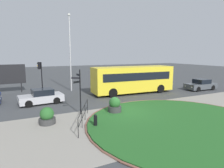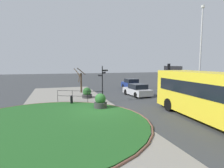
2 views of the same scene
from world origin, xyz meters
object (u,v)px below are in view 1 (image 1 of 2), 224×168
lamppost_tall (70,51)px  planter_near_signpost (115,106)px  car_near_lane (41,97)px  bus_yellow (133,79)px  planter_kerbside (47,117)px  car_far_lane (201,85)px  billboard_left (6,75)px  signpost_directional (79,89)px  traffic_light_near (40,71)px  bollard_foreground (95,120)px

lamppost_tall → planter_near_signpost: lamppost_tall is taller
car_near_lane → planter_near_signpost: bearing=125.9°
bus_yellow → planter_kerbside: bearing=-146.5°
car_far_lane → billboard_left: size_ratio=1.01×
signpost_directional → billboard_left: bearing=114.7°
signpost_directional → planter_kerbside: size_ratio=3.02×
car_near_lane → traffic_light_near: bearing=-101.0°
lamppost_tall → planter_kerbside: (-4.40, -10.79, -4.48)m
car_near_lane → traffic_light_near: 4.43m
bollard_foreground → planter_kerbside: 3.32m
bollard_foreground → planter_kerbside: bearing=145.0°
bollard_foreground → bus_yellow: bearing=45.6°
bus_yellow → traffic_light_near: bearing=163.7°
bollard_foreground → signpost_directional: bearing=92.6°
signpost_directional → lamppost_tall: lamppost_tall is taller
billboard_left → planter_kerbside: bearing=-77.5°
bus_yellow → car_far_lane: size_ratio=2.35×
bus_yellow → car_far_lane: bearing=-9.8°
traffic_light_near → car_near_lane: bearing=99.5°
car_far_lane → signpost_directional: bearing=12.6°
bus_yellow → car_near_lane: bus_yellow is taller
planter_near_signpost → bus_yellow: bearing=47.6°
signpost_directional → planter_near_signpost: (2.59, -0.86, -1.45)m
signpost_directional → bollard_foreground: 3.37m
car_near_lane → planter_near_signpost: car_near_lane is taller
lamppost_tall → bollard_foreground: bearing=-97.5°
car_near_lane → lamppost_tall: lamppost_tall is taller
car_far_lane → lamppost_tall: 17.24m
lamppost_tall → billboard_left: size_ratio=2.26×
lamppost_tall → planter_kerbside: 12.48m
traffic_light_near → lamppost_tall: lamppost_tall is taller
signpost_directional → car_near_lane: signpost_directional is taller
bus_yellow → traffic_light_near: 10.59m
planter_kerbside → car_near_lane: bearing=87.2°
signpost_directional → billboard_left: size_ratio=0.84×
bollard_foreground → planter_near_signpost: planter_near_signpost is taller
bollard_foreground → car_near_lane: 8.10m
signpost_directional → billboard_left: (-5.37, 11.66, 0.17)m
lamppost_tall → car_far_lane: bearing=-23.8°
bus_yellow → lamppost_tall: bearing=146.7°
traffic_light_near → car_far_lane: bearing=178.9°
planter_near_signpost → planter_kerbside: size_ratio=1.11×
signpost_directional → planter_near_signpost: 3.09m
car_near_lane → planter_kerbside: 5.83m
traffic_light_near → planter_kerbside: traffic_light_near is taller
traffic_light_near → billboard_left: bearing=-25.5°
planter_near_signpost → planter_kerbside: bearing=-177.8°
signpost_directional → lamppost_tall: (1.82, 9.72, 2.96)m
planter_kerbside → traffic_light_near: bearing=85.9°
car_far_lane → planter_near_signpost: 15.00m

